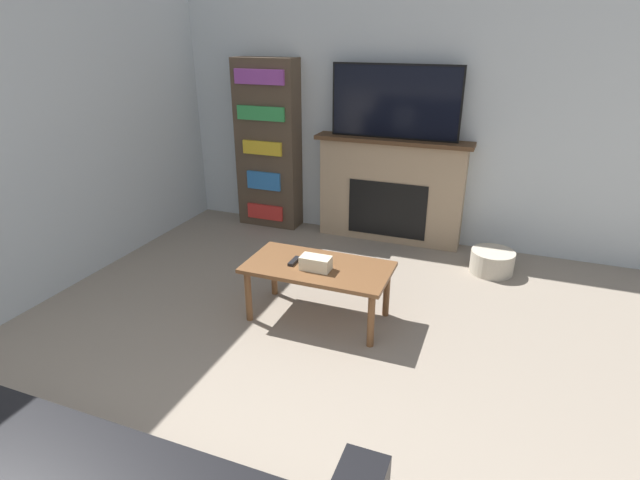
% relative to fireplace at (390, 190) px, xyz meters
% --- Properties ---
extents(wall_back, '(5.50, 0.06, 2.70)m').
position_rel_fireplace_xyz_m(wall_back, '(-0.05, 0.14, 0.81)').
color(wall_back, silver).
rests_on(wall_back, ground_plane).
extents(wall_side, '(0.06, 5.79, 2.70)m').
position_rel_fireplace_xyz_m(wall_side, '(-2.33, -2.28, 0.81)').
color(wall_side, silver).
rests_on(wall_side, ground_plane).
extents(fireplace, '(1.55, 0.28, 1.07)m').
position_rel_fireplace_xyz_m(fireplace, '(0.00, 0.00, 0.00)').
color(fireplace, tan).
rests_on(fireplace, ground_plane).
extents(tv, '(1.25, 0.03, 0.69)m').
position_rel_fireplace_xyz_m(tv, '(0.00, -0.02, 0.87)').
color(tv, black).
rests_on(tv, fireplace).
extents(coffee_table, '(1.07, 0.56, 0.44)m').
position_rel_fireplace_xyz_m(coffee_table, '(-0.12, -1.72, -0.15)').
color(coffee_table, brown).
rests_on(coffee_table, ground_plane).
extents(tissue_box, '(0.22, 0.12, 0.10)m').
position_rel_fireplace_xyz_m(tissue_box, '(-0.11, -1.79, -0.05)').
color(tissue_box, beige).
rests_on(tissue_box, coffee_table).
extents(remote_control, '(0.04, 0.15, 0.02)m').
position_rel_fireplace_xyz_m(remote_control, '(-0.31, -1.74, -0.08)').
color(remote_control, black).
rests_on(remote_control, coffee_table).
extents(bookshelf, '(0.68, 0.29, 1.79)m').
position_rel_fireplace_xyz_m(bookshelf, '(-1.36, -0.02, 0.36)').
color(bookshelf, '#4C3D2D').
rests_on(bookshelf, ground_plane).
extents(storage_basket, '(0.39, 0.39, 0.21)m').
position_rel_fireplace_xyz_m(storage_basket, '(1.07, -0.43, -0.43)').
color(storage_basket, '#BCB29E').
rests_on(storage_basket, ground_plane).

